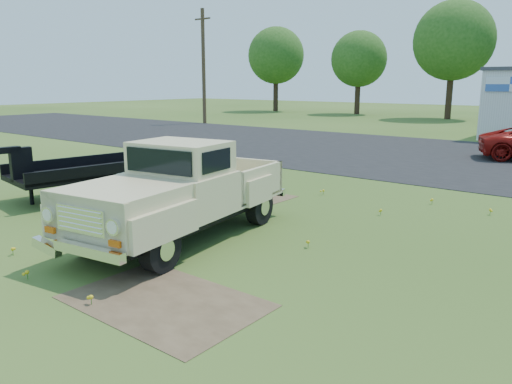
% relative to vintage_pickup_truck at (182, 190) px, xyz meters
% --- Properties ---
extents(ground, '(140.00, 140.00, 0.00)m').
position_rel_vintage_pickup_truck_xyz_m(ground, '(0.64, 0.59, -1.05)').
color(ground, '#334F19').
rests_on(ground, ground).
extents(asphalt_lot, '(90.00, 14.00, 0.02)m').
position_rel_vintage_pickup_truck_xyz_m(asphalt_lot, '(0.64, 15.59, -1.05)').
color(asphalt_lot, black).
rests_on(asphalt_lot, ground).
extents(dirt_patch_a, '(3.00, 2.00, 0.01)m').
position_rel_vintage_pickup_truck_xyz_m(dirt_patch_a, '(2.14, -2.41, -1.05)').
color(dirt_patch_a, '#4E3E29').
rests_on(dirt_patch_a, ground).
extents(dirt_patch_b, '(2.20, 1.60, 0.01)m').
position_rel_vintage_pickup_truck_xyz_m(dirt_patch_b, '(-1.36, 4.09, -1.05)').
color(dirt_patch_b, '#4E3E29').
rests_on(dirt_patch_b, ground).
extents(utility_pole_west, '(1.60, 0.30, 9.00)m').
position_rel_vintage_pickup_truck_xyz_m(utility_pole_west, '(-21.36, 22.59, 3.55)').
color(utility_pole_west, '#483921').
rests_on(utility_pole_west, ground).
extents(treeline_a, '(6.40, 6.40, 9.52)m').
position_rel_vintage_pickup_truck_xyz_m(treeline_a, '(-27.36, 40.59, 5.25)').
color(treeline_a, '#322217').
rests_on(treeline_a, ground).
extents(treeline_b, '(5.76, 5.76, 8.57)m').
position_rel_vintage_pickup_truck_xyz_m(treeline_b, '(-17.36, 41.59, 4.62)').
color(treeline_b, '#322217').
rests_on(treeline_b, ground).
extents(treeline_c, '(7.04, 7.04, 10.47)m').
position_rel_vintage_pickup_truck_xyz_m(treeline_c, '(-7.36, 40.09, 5.88)').
color(treeline_c, '#322217').
rests_on(treeline_c, ground).
extents(vintage_pickup_truck, '(3.10, 6.06, 2.10)m').
position_rel_vintage_pickup_truck_xyz_m(vintage_pickup_truck, '(0.00, 0.00, 0.00)').
color(vintage_pickup_truck, '#C7BE85').
rests_on(vintage_pickup_truck, ground).
extents(flatbed_trailer, '(2.90, 6.27, 1.65)m').
position_rel_vintage_pickup_truck_xyz_m(flatbed_trailer, '(-5.13, 1.76, -0.23)').
color(flatbed_trailer, black).
rests_on(flatbed_trailer, ground).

